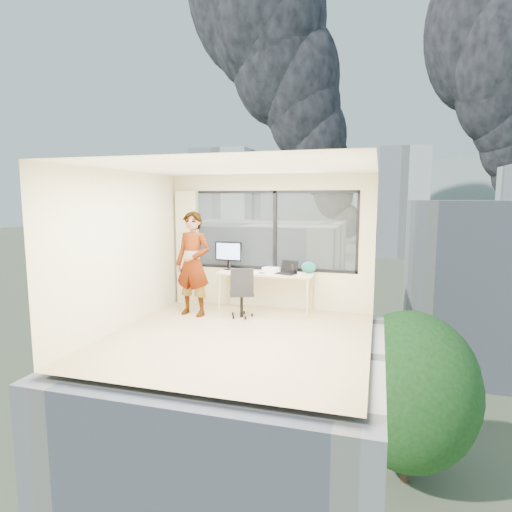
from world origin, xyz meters
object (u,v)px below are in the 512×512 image
at_px(monitor, 229,255).
at_px(handbag, 309,267).
at_px(game_console, 272,269).
at_px(desk, 266,292).
at_px(chair, 242,292).
at_px(laptop, 286,268).
at_px(person, 193,264).

height_order(monitor, handbag, monitor).
relative_size(game_console, handbag, 1.07).
bearing_deg(desk, chair, -119.23).
xyz_separation_m(monitor, handbag, (1.60, 0.01, -0.17)).
distance_m(chair, laptop, 0.95).
distance_m(game_console, handbag, 0.73).
distance_m(person, monitor, 0.89).
relative_size(person, handbag, 6.79).
bearing_deg(monitor, chair, -50.16).
bearing_deg(desk, person, -151.70).
relative_size(desk, handbag, 6.39).
relative_size(chair, game_console, 3.13).
relative_size(desk, laptop, 4.88).
relative_size(desk, monitor, 3.21).
bearing_deg(desk, monitor, 169.87).
bearing_deg(monitor, laptop, -5.12).
height_order(person, monitor, person).
xyz_separation_m(desk, monitor, (-0.80, 0.14, 0.66)).
height_order(chair, handbag, handbag).
bearing_deg(chair, game_console, 41.49).
bearing_deg(game_console, handbag, 9.51).
bearing_deg(game_console, monitor, -164.05).
bearing_deg(game_console, desk, -97.71).
distance_m(monitor, handbag, 1.61).
xyz_separation_m(desk, laptop, (0.41, -0.06, 0.49)).
height_order(monitor, game_console, monitor).
bearing_deg(monitor, desk, -5.83).
bearing_deg(person, handbag, 30.67).
height_order(desk, laptop, laptop).
relative_size(person, game_console, 6.35).
distance_m(desk, laptop, 0.64).
xyz_separation_m(desk, handbag, (0.80, 0.15, 0.48)).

